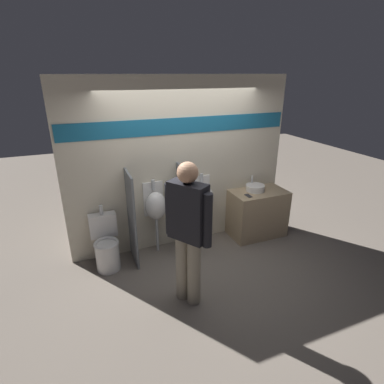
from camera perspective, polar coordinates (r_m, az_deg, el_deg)
The scene contains 11 objects.
ground_plane at distance 4.85m, azimuth 0.77°, elevation -12.32°, with size 16.00×16.00×0.00m, color #70665B.
display_wall at distance 4.77m, azimuth -1.93°, elevation 5.25°, with size 3.64×0.07×2.70m.
sink_counter at distance 5.41m, azimuth 12.33°, elevation -3.95°, with size 0.96×0.56×0.83m.
sink_basin at distance 5.25m, azimuth 11.93°, elevation 0.80°, with size 0.32×0.32×0.24m.
cell_phone at distance 5.01m, azimuth 10.69°, elevation -0.71°, with size 0.07×0.14×0.01m.
divider_near_counter at distance 4.52m, azimuth -11.40°, elevation -5.03°, with size 0.03×0.55×1.42m.
divider_mid at distance 4.70m, azimuth -1.68°, elevation -3.47°, with size 0.03×0.55×1.42m.
urinal_near_counter at distance 4.67m, azimuth -6.94°, elevation -2.61°, with size 0.33×0.29×1.20m.
urinal_far at distance 4.92m, azimuth 2.19°, elevation -1.18°, with size 0.33×0.29×1.20m.
toilet at distance 4.65m, azimuth -16.02°, elevation -9.88°, with size 0.39×0.52×0.93m.
person_in_vest at distance 3.53m, azimuth -0.79°, elevation -7.14°, with size 0.42×0.55×1.83m.
Camera 1 is at (-1.56, -3.70, 2.71)m, focal length 28.00 mm.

